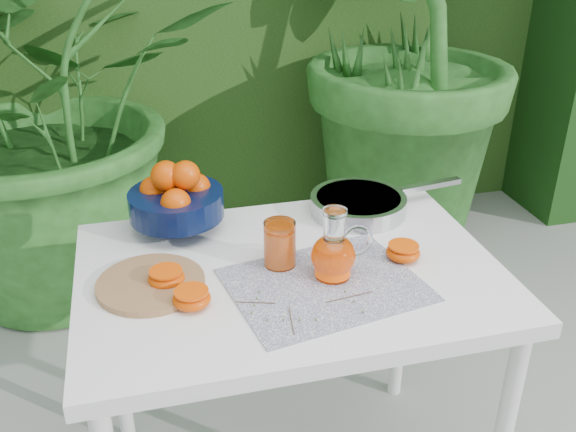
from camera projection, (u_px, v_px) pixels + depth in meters
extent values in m
imported|color=#25521C|center=(45.00, 92.00, 2.49)|extent=(2.14, 2.14, 1.70)
imported|color=#25521C|center=(389.00, 30.00, 2.74)|extent=(2.85, 2.85, 2.03)
cube|color=white|center=(290.00, 275.00, 1.54)|extent=(1.00, 0.70, 0.04)
cylinder|color=white|center=(116.00, 350.00, 1.87)|extent=(0.04, 0.04, 0.71)
cylinder|color=white|center=(402.00, 307.00, 2.07)|extent=(0.04, 0.04, 0.71)
cube|color=#0B0E3F|center=(325.00, 285.00, 1.46)|extent=(0.48, 0.40, 0.00)
cylinder|color=olive|center=(151.00, 284.00, 1.46)|extent=(0.30, 0.30, 0.02)
cylinder|color=black|center=(178.00, 222.00, 1.70)|extent=(0.10, 0.10, 0.04)
cylinder|color=black|center=(176.00, 204.00, 1.67)|extent=(0.27, 0.27, 0.07)
sphere|color=#E33702|center=(154.00, 190.00, 1.68)|extent=(0.08, 0.08, 0.08)
sphere|color=#E33702|center=(196.00, 187.00, 1.69)|extent=(0.08, 0.08, 0.08)
sphere|color=#E33702|center=(176.00, 204.00, 1.61)|extent=(0.08, 0.08, 0.08)
sphere|color=#E33702|center=(175.00, 184.00, 1.72)|extent=(0.08, 0.08, 0.08)
sphere|color=#E33702|center=(166.00, 176.00, 1.64)|extent=(0.08, 0.08, 0.08)
sphere|color=#E33702|center=(186.00, 175.00, 1.63)|extent=(0.08, 0.08, 0.08)
cylinder|color=white|center=(333.00, 274.00, 1.49)|extent=(0.08, 0.08, 0.01)
ellipsoid|color=white|center=(333.00, 255.00, 1.47)|extent=(0.11, 0.11, 0.10)
cylinder|color=white|center=(334.00, 226.00, 1.44)|extent=(0.05, 0.05, 0.07)
cylinder|color=white|center=(335.00, 212.00, 1.42)|extent=(0.06, 0.06, 0.01)
torus|color=white|center=(356.00, 240.00, 1.47)|extent=(0.08, 0.01, 0.08)
cylinder|color=#F64C05|center=(333.00, 259.00, 1.48)|extent=(0.09, 0.09, 0.07)
cylinder|color=white|center=(280.00, 244.00, 1.51)|extent=(0.10, 0.10, 0.11)
cylinder|color=#DB5C1B|center=(280.00, 247.00, 1.52)|extent=(0.09, 0.09, 0.09)
cylinder|color=#DD5606|center=(280.00, 229.00, 1.50)|extent=(0.08, 0.08, 0.00)
cylinder|color=#ADADB1|center=(358.00, 204.00, 1.78)|extent=(0.30, 0.30, 0.05)
cylinder|color=silver|center=(358.00, 198.00, 1.77)|extent=(0.27, 0.27, 0.01)
cube|color=#ADADB1|center=(430.00, 185.00, 1.85)|extent=(0.20, 0.05, 0.02)
ellipsoid|color=#E33702|center=(192.00, 299.00, 1.38)|extent=(0.10, 0.10, 0.04)
cylinder|color=#DD5606|center=(191.00, 291.00, 1.38)|extent=(0.09, 0.09, 0.00)
ellipsoid|color=#E33702|center=(166.00, 278.00, 1.46)|extent=(0.10, 0.10, 0.04)
cylinder|color=#DD5606|center=(166.00, 271.00, 1.45)|extent=(0.09, 0.09, 0.00)
ellipsoid|color=#E33702|center=(403.00, 252.00, 1.56)|extent=(0.10, 0.10, 0.04)
cylinder|color=#DD5606|center=(404.00, 246.00, 1.55)|extent=(0.09, 0.09, 0.00)
cylinder|color=brown|center=(291.00, 320.00, 1.34)|extent=(0.02, 0.10, 0.00)
sphere|color=#506735|center=(267.00, 320.00, 1.34)|extent=(0.01, 0.01, 0.00)
sphere|color=#506735|center=(283.00, 320.00, 1.34)|extent=(0.01, 0.01, 0.00)
sphere|color=#506735|center=(300.00, 319.00, 1.34)|extent=(0.01, 0.01, 0.00)
sphere|color=#506735|center=(316.00, 319.00, 1.34)|extent=(0.01, 0.01, 0.00)
cylinder|color=brown|center=(349.00, 297.00, 1.41)|extent=(0.11, 0.02, 0.00)
sphere|color=#506735|center=(337.00, 282.00, 1.46)|extent=(0.01, 0.01, 0.00)
sphere|color=#506735|center=(345.00, 291.00, 1.43)|extent=(0.01, 0.01, 0.00)
sphere|color=#506735|center=(354.00, 301.00, 1.40)|extent=(0.01, 0.01, 0.00)
sphere|color=#506735|center=(363.00, 311.00, 1.36)|extent=(0.01, 0.01, 0.00)
cylinder|color=brown|center=(255.00, 302.00, 1.40)|extent=(0.08, 0.03, 0.00)
sphere|color=#506735|center=(252.00, 312.00, 1.36)|extent=(0.01, 0.01, 0.00)
sphere|color=#506735|center=(254.00, 305.00, 1.38)|extent=(0.01, 0.01, 0.00)
sphere|color=#506735|center=(257.00, 298.00, 1.41)|extent=(0.01, 0.01, 0.00)
sphere|color=#506735|center=(259.00, 291.00, 1.43)|extent=(0.01, 0.01, 0.00)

